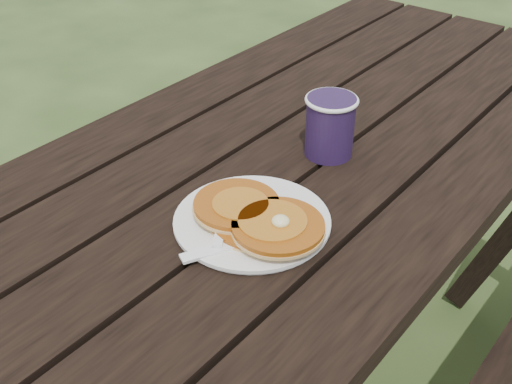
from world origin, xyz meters
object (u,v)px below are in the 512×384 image
Objects in this scene: plate at (252,222)px; pancake_stack at (258,218)px; picnic_table at (283,299)px; coffee_cup at (330,123)px.

pancake_stack is at bearing -22.47° from plate.
picnic_table is 8.07× the size of pancake_stack.
coffee_cup is at bearing 99.41° from pancake_stack.
picnic_table is 0.45m from coffee_cup.
picnic_table is at bearing -150.71° from coffee_cup.
plate is 1.08× the size of pancake_stack.
plate is 2.12× the size of coffee_cup.
pancake_stack is (0.11, -0.23, 0.41)m from picnic_table.
picnic_table is 15.84× the size of coffee_cup.
pancake_stack is 1.96× the size of coffee_cup.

